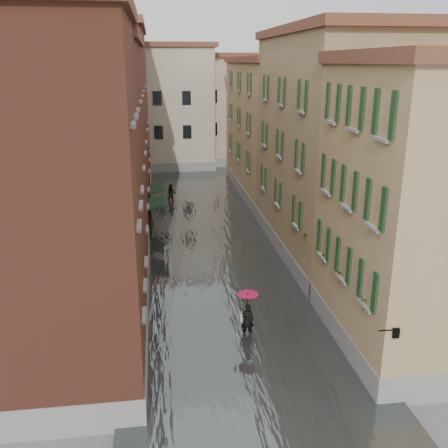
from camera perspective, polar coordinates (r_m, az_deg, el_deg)
ground at (r=23.13m, az=1.49°, el=-11.97°), size 120.00×120.00×0.00m
floodwater at (r=34.86m, az=-1.90°, el=-1.17°), size 10.00×60.00×0.20m
building_left_near at (r=18.84m, az=-18.83°, el=1.45°), size 6.00×8.00×13.00m
building_left_mid at (r=29.48m, az=-14.96°, el=7.05°), size 6.00×14.00×12.50m
building_left_far at (r=44.15m, az=-12.78°, el=11.68°), size 6.00×16.00×14.00m
building_right_near at (r=21.32m, az=21.44°, el=0.93°), size 6.00×8.00×11.50m
building_right_mid at (r=30.95m, az=11.90°, el=8.24°), size 6.00×14.00×13.00m
building_right_far at (r=45.32m, az=5.55°, el=10.60°), size 6.00×16.00×11.50m
building_end_cream at (r=57.98m, az=-7.61°, el=12.89°), size 12.00×9.00×13.00m
building_end_pink at (r=60.73m, az=1.13°, el=12.79°), size 10.00×9.00×12.00m
awning_near at (r=33.95m, az=-7.80°, el=2.33°), size 1.09×3.03×2.80m
awning_far at (r=37.93m, az=-7.83°, el=4.00°), size 1.09×2.96×2.80m
wall_lantern at (r=17.90m, az=18.92°, el=-11.61°), size 0.71×0.22×0.35m
window_planters at (r=22.01m, az=12.52°, el=-3.88°), size 0.59×8.18×0.84m
pedestrian_main at (r=22.02m, az=2.68°, el=-9.89°), size 0.95×0.95×2.06m
pedestrian_far at (r=42.85m, az=-6.04°, el=3.44°), size 0.82×0.64×1.67m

